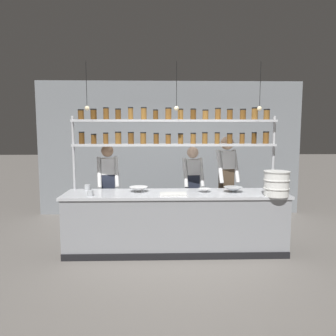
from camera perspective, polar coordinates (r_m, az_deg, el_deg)
The scene contains 15 objects.
ground_plane at distance 5.28m, azimuth 1.27°, elevation -14.18°, with size 40.00×40.00×0.00m, color slate.
back_wall at distance 7.28m, azimuth 0.37°, elevation 3.40°, with size 5.79×0.12×2.93m, color gray.
prep_counter at distance 5.13m, azimuth 1.28°, elevation -9.38°, with size 3.39×0.76×0.92m.
spice_shelf_unit at distance 5.26m, azimuth 1.19°, elevation 6.04°, with size 3.27×0.28×2.23m.
chef_left at distance 5.71m, azimuth -10.39°, elevation -2.97°, with size 0.40×0.33×1.63m.
chef_center at distance 5.79m, azimuth 4.29°, elevation -3.03°, with size 0.39×0.31×1.59m.
chef_right at distance 5.70m, azimuth 10.14°, elevation -2.00°, with size 0.40×0.33×1.77m.
container_stack at distance 5.01m, azimuth 18.37°, elevation -2.58°, with size 0.37×0.37×0.36m.
cutting_board at distance 4.86m, azimuth 0.92°, elevation -4.56°, with size 0.40×0.26×0.02m.
prep_bowl_near_left at distance 5.10m, azimuth 6.39°, elevation -3.89°, with size 0.20×0.20×0.06m.
prep_bowl_center_front at distance 5.16m, azimuth 11.28°, elevation -3.71°, with size 0.29×0.29×0.08m.
prep_bowl_center_back at distance 5.11m, azimuth -5.14°, elevation -3.73°, with size 0.29×0.29×0.08m.
serving_cup_front at distance 5.41m, azimuth -13.88°, elevation -3.29°, with size 0.09×0.09×0.08m.
serving_cup_by_board at distance 4.92m, azimuth -13.36°, elevation -4.26°, with size 0.08×0.08×0.08m.
pendant_light_row at distance 4.94m, azimuth 1.19°, elevation 10.79°, with size 2.64×0.07×0.72m.
Camera 1 is at (-0.25, -4.92, 1.88)m, focal length 35.00 mm.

